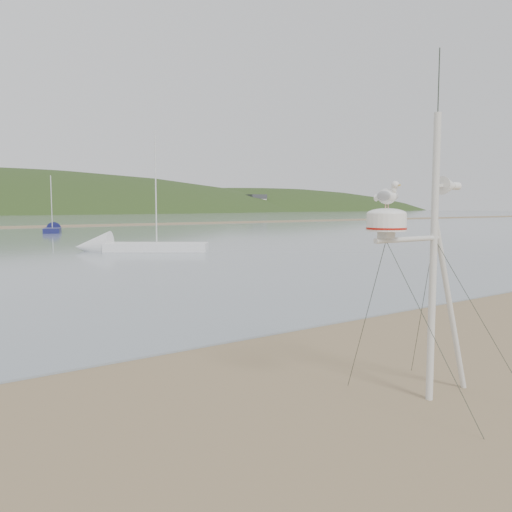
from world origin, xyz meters
TOP-DOWN VIEW (x-y plane):
  - ground at (0.00, 0.00)m, footprint 560.00×560.00m
  - mast_rig at (4.39, -0.52)m, footprint 2.23×2.38m
  - sailboat_blue_far at (14.77, 54.54)m, footprint 3.62×6.65m
  - sailboat_white_near at (10.86, 26.80)m, footprint 7.74×6.51m

SIDE VIEW (x-z plane):
  - ground at x=0.00m, z-range 0.00..0.00m
  - sailboat_white_near at x=10.86m, z-range -3.75..4.35m
  - sailboat_blue_far at x=14.77m, z-range -2.93..3.54m
  - mast_rig at x=4.39m, z-range -1.30..3.73m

